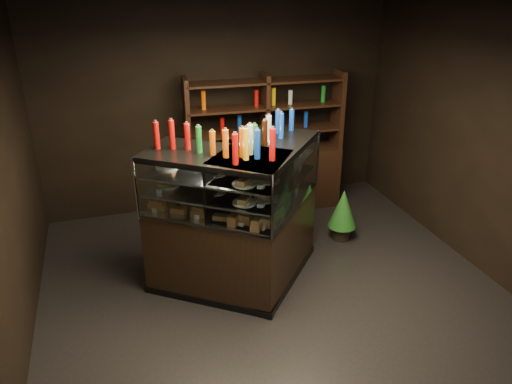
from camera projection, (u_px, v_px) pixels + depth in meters
ground at (275, 293)px, 5.54m from camera, size 5.00×5.00×0.00m
room_shell at (278, 124)px, 4.74m from camera, size 5.02×5.02×3.01m
display_case at (242, 241)px, 5.53m from camera, size 2.15×1.61×1.62m
food_display at (241, 187)px, 5.25m from camera, size 1.69×1.12×0.49m
bottles_top at (240, 136)px, 5.03m from camera, size 1.51×0.98×0.30m
potted_conifer at (343, 208)px, 6.47m from camera, size 0.37×0.37×0.79m
back_shelving at (265, 170)px, 7.22m from camera, size 2.24×0.55×2.00m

